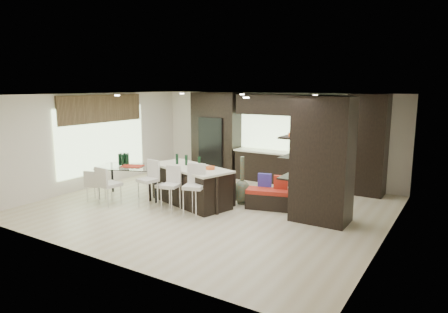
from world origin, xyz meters
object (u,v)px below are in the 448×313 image
Objects in this scene: bench at (272,199)px; dining_table at (133,182)px; chair_near at (109,187)px; stool_left at (148,189)px; chair_far at (96,187)px; stool_right at (194,196)px; floor_vase at (242,180)px; chair_end at (167,188)px; stool_mid at (171,194)px; kitchen_island at (191,185)px.

bench is 0.71× the size of dining_table.
bench is 1.38× the size of chair_near.
stool_left is at bearing 27.36° from chair_near.
chair_near is 0.54m from chair_far.
chair_near is at bearing 171.36° from stool_right.
dining_table is at bearing -159.73° from floor_vase.
stool_left is 0.50m from chair_end.
stool_left reaches higher than chair_end.
chair_far reaches higher than bench.
chair_far is 1.86m from chair_end.
chair_near is (-1.64, -0.37, 0.01)m from stool_mid.
stool_mid reaches higher than chair_end.
bench is 2.60m from chair_end.
bench is (1.91, 1.45, -0.20)m from stool_mid.
floor_vase is at bearing 40.43° from chair_near.
stool_mid is at bearing -140.43° from chair_end.
chair_near is at bearing -128.35° from kitchen_island.
stool_left is 2.31m from floor_vase.
chair_near is at bearing -152.46° from stool_left.
stool_right reaches higher than stool_mid.
floor_vase is at bearing -1.23° from dining_table.
stool_mid is at bearing -6.85° from chair_far.
chair_far is at bearing 177.37° from stool_mid.
bench is at bearing 25.87° from stool_mid.
stool_mid is 0.72× the size of floor_vase.
bench is at bearing 36.28° from stool_left.
floor_vase is 3.28m from chair_near.
kitchen_island reaches higher than chair_end.
kitchen_island is 3.00× the size of chair_far.
chair_end is (1.16, 0.80, -0.04)m from chair_near.
chair_far is (-2.17, -0.33, -0.06)m from stool_mid.
stool_right is 2.88m from chair_far.
bench is 1.03× the size of floor_vase.
chair_far is at bearing -171.60° from bench.
dining_table is 1.93× the size of chair_near.
floor_vase is at bearing 57.65° from stool_right.
stool_left is at bearing 169.84° from stool_mid.
stool_right is 0.78× the size of bench.
dining_table is at bearing 39.51° from chair_far.
chair_near reaches higher than bench.
dining_table is at bearing 82.05° from chair_end.
bench is 4.46m from chair_far.
kitchen_island is at bearing 113.89° from stool_right.
floor_vase is at bearing 46.28° from stool_left.
floor_vase is (1.09, 0.67, 0.13)m from kitchen_island.
dining_table is (-3.55, -1.01, 0.18)m from bench.
stool_left is 2.99m from bench.
stool_right is at bearing -32.65° from dining_table.
kitchen_island is at bearing 41.73° from chair_near.
stool_left is 0.75× the size of bench.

